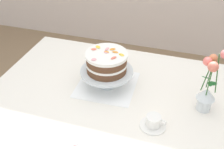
% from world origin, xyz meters
% --- Properties ---
extents(dining_table, '(1.40, 1.00, 0.74)m').
position_xyz_m(dining_table, '(0.00, -0.03, 0.65)').
color(dining_table, white).
rests_on(dining_table, ground).
extents(linen_napkin, '(0.33, 0.33, 0.00)m').
position_xyz_m(linen_napkin, '(-0.08, 0.08, 0.74)').
color(linen_napkin, white).
rests_on(linen_napkin, dining_table).
extents(cake_stand, '(0.29, 0.29, 0.10)m').
position_xyz_m(cake_stand, '(-0.08, 0.08, 0.82)').
color(cake_stand, silver).
rests_on(cake_stand, linen_napkin).
extents(layer_cake, '(0.23, 0.23, 0.11)m').
position_xyz_m(layer_cake, '(-0.08, 0.08, 0.89)').
color(layer_cake, brown).
rests_on(layer_cake, cake_stand).
extents(flower_vase, '(0.11, 0.11, 0.35)m').
position_xyz_m(flower_vase, '(0.45, 0.04, 0.88)').
color(flower_vase, silver).
rests_on(flower_vase, dining_table).
extents(teacup, '(0.13, 0.13, 0.06)m').
position_xyz_m(teacup, '(0.23, -0.16, 0.77)').
color(teacup, white).
rests_on(teacup, dining_table).
extents(loose_petal_0, '(0.04, 0.04, 0.00)m').
position_xyz_m(loose_petal_0, '(-0.07, -0.36, 0.74)').
color(loose_petal_0, pink).
rests_on(loose_petal_0, dining_table).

